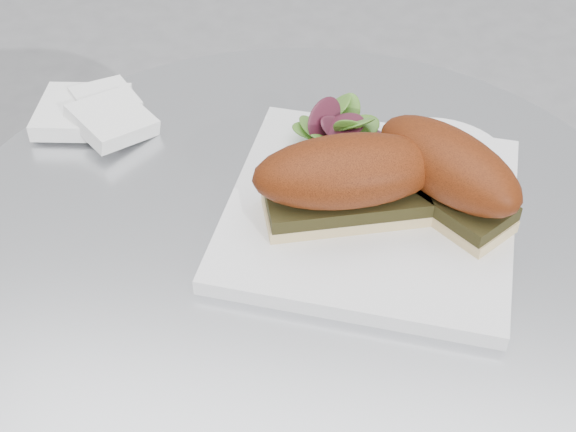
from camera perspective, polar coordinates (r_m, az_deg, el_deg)
name	(u,v)px	position (r m, az deg, el deg)	size (l,w,h in m)	color
table	(299,403)	(0.92, 0.77, -13.16)	(0.70, 0.70, 0.73)	silver
plate	(371,211)	(0.76, 5.89, 0.35)	(0.26, 0.26, 0.02)	white
sandwich_left	(347,179)	(0.72, 4.25, 2.67)	(0.19, 0.12, 0.08)	beige
sandwich_right	(447,172)	(0.73, 11.25, 3.08)	(0.16, 0.16, 0.08)	beige
salad	(356,131)	(0.80, 4.85, 6.02)	(0.11, 0.11, 0.05)	#5C9230
napkin	(98,120)	(0.89, -13.37, 6.66)	(0.12, 0.12, 0.02)	white
saucer	(436,166)	(0.82, 10.50, 3.53)	(0.15, 0.15, 0.01)	white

